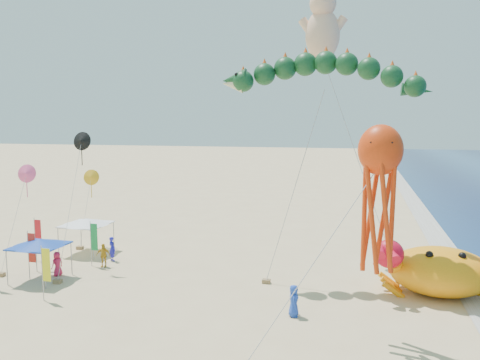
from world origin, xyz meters
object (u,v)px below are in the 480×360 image
object	(u,v)px
canopy_white	(86,222)
cherub_kite	(323,25)
crab_inflatable	(440,270)
octopus_kite	(379,187)
dragon_kite	(322,80)
canopy_blue	(39,243)

from	to	relation	value
canopy_white	cherub_kite	bearing A→B (deg)	13.15
crab_inflatable	octopus_kite	bearing A→B (deg)	-119.36
dragon_kite	cherub_kite	world-z (taller)	cherub_kite
dragon_kite	canopy_blue	bearing A→B (deg)	-165.57
cherub_kite	canopy_white	distance (m)	23.12
octopus_kite	canopy_blue	size ratio (longest dim) A/B	3.07
octopus_kite	canopy_white	bearing A→B (deg)	155.38
dragon_kite	canopy_white	world-z (taller)	dragon_kite
crab_inflatable	dragon_kite	world-z (taller)	dragon_kite
crab_inflatable	octopus_kite	xyz separation A→B (m)	(-3.91, -6.95, 5.68)
octopus_kite	canopy_white	size ratio (longest dim) A/B	2.84
dragon_kite	canopy_white	xyz separation A→B (m)	(-17.93, 1.90, -10.21)
octopus_kite	canopy_blue	xyz separation A→B (m)	(-20.53, 3.37, -4.76)
cherub_kite	octopus_kite	distance (m)	17.36
canopy_blue	canopy_white	xyz separation A→B (m)	(-0.66, 6.34, 0.00)
canopy_blue	octopus_kite	bearing A→B (deg)	-9.32
canopy_blue	crab_inflatable	bearing A→B (deg)	8.33
canopy_blue	canopy_white	bearing A→B (deg)	95.95
cherub_kite	octopus_kite	bearing A→B (deg)	-74.75
cherub_kite	canopy_blue	size ratio (longest dim) A/B	6.04
crab_inflatable	canopy_white	world-z (taller)	crab_inflatable
crab_inflatable	canopy_white	bearing A→B (deg)	173.72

